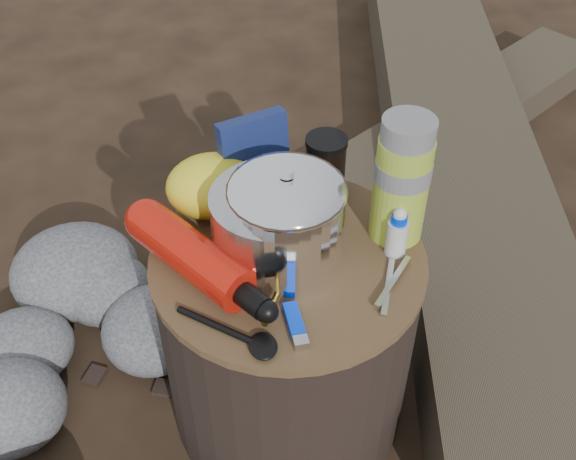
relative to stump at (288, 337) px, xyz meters
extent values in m
plane|color=black|center=(0.00, 0.00, -0.21)|extent=(60.00, 60.00, 0.00)
cylinder|color=black|center=(0.00, 0.00, 0.00)|extent=(0.46, 0.46, 0.42)
cube|color=#393124|center=(0.62, 0.71, -0.12)|extent=(0.84, 2.16, 0.18)
cube|color=#393124|center=(0.71, 0.84, -0.16)|extent=(1.17, 0.85, 0.10)
cylinder|color=silver|center=(-0.02, 0.01, 0.27)|extent=(0.20, 0.20, 0.12)
cylinder|color=white|center=(0.00, -0.01, 0.30)|extent=(0.18, 0.18, 0.18)
cylinder|color=#9AB532|center=(0.19, 0.02, 0.32)|extent=(0.09, 0.09, 0.22)
cylinder|color=black|center=(0.10, 0.16, 0.26)|extent=(0.07, 0.07, 0.11)
ellipsoid|color=yellow|center=(-0.10, 0.14, 0.26)|extent=(0.16, 0.13, 0.11)
cube|color=navy|center=(-0.02, 0.17, 0.29)|extent=(0.13, 0.06, 0.16)
cube|color=#0035F8|center=(-0.02, -0.14, 0.22)|extent=(0.02, 0.09, 0.02)
cylinder|color=silver|center=(0.18, -0.02, 0.25)|extent=(0.04, 0.04, 0.08)
camera|label=1|loc=(-0.16, -0.80, 1.02)|focal=43.54mm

